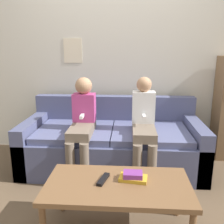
{
  "coord_description": "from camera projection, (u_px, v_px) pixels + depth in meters",
  "views": [
    {
      "loc": [
        0.17,
        -2.13,
        1.34
      ],
      "look_at": [
        0.0,
        0.43,
        0.68
      ],
      "focal_mm": 40.0,
      "sensor_mm": 36.0,
      "label": 1
    }
  ],
  "objects": [
    {
      "name": "ground_plane",
      "position": [
        109.0,
        191.0,
        2.41
      ],
      "size": [
        10.0,
        10.0,
        0.0
      ],
      "primitive_type": "plane",
      "color": "brown"
    },
    {
      "name": "tv_remote",
      "position": [
        103.0,
        179.0,
        1.81
      ],
      "size": [
        0.08,
        0.17,
        0.02
      ],
      "rotation": [
        0.0,
        0.0,
        -0.27
      ],
      "color": "black",
      "rests_on": "coffee_table"
    },
    {
      "name": "book_stack",
      "position": [
        133.0,
        177.0,
        1.81
      ],
      "size": [
        0.21,
        0.15,
        0.06
      ],
      "color": "gold",
      "rests_on": "coffee_table"
    },
    {
      "name": "couch",
      "position": [
        113.0,
        144.0,
        2.89
      ],
      "size": [
        1.97,
        0.91,
        0.76
      ],
      "color": "#4C5175",
      "rests_on": "ground_plane"
    },
    {
      "name": "person_right",
      "position": [
        144.0,
        123.0,
        2.58
      ],
      "size": [
        0.24,
        0.61,
        1.05
      ],
      "color": "#756656",
      "rests_on": "ground_plane"
    },
    {
      "name": "wall_back",
      "position": [
        116.0,
        51.0,
        3.16
      ],
      "size": [
        8.0,
        0.06,
        2.6
      ],
      "color": "beige",
      "rests_on": "ground_plane"
    },
    {
      "name": "person_left",
      "position": [
        82.0,
        121.0,
        2.63
      ],
      "size": [
        0.24,
        0.61,
        1.04
      ],
      "color": "#756656",
      "rests_on": "ground_plane"
    },
    {
      "name": "coffee_table",
      "position": [
        118.0,
        189.0,
        1.79
      ],
      "size": [
        1.04,
        0.54,
        0.4
      ],
      "color": "brown",
      "rests_on": "ground_plane"
    }
  ]
}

